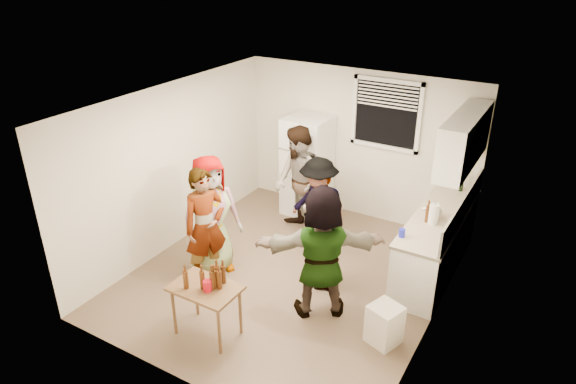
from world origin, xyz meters
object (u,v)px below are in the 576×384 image
Objects in this scene: wine_bottle at (460,191)px; trash_bin at (384,324)px; guest_back_left at (298,233)px; guest_back_right at (317,251)px; refrigerator at (307,166)px; blue_cup at (402,237)px; kettle at (434,217)px; guest_grey at (215,268)px; serving_table at (209,332)px; guest_black at (328,284)px; guest_orange at (320,310)px; beer_bottle_table at (218,284)px; beer_bottle_counter at (427,222)px; guest_stripe at (210,278)px; red_cup at (208,291)px.

trash_bin is (-0.13, -2.68, -0.65)m from wine_bottle.
guest_back_left is 1.17× the size of guest_back_right.
blue_cup is at bearing -35.22° from refrigerator.
kettle reaches higher than guest_grey.
serving_table is at bearing -132.37° from blue_cup.
trash_bin is at bearing -46.24° from refrigerator.
guest_back_right is at bearing -142.72° from wine_bottle.
guest_back_right is (-1.41, 0.44, -0.90)m from blue_cup.
guest_black is 0.85× the size of guest_orange.
trash_bin is at bearing 24.43° from beer_bottle_table.
kettle is at bearing 88.89° from trash_bin.
guest_black is at bearing -45.26° from guest_grey.
beer_bottle_counter reaches higher than blue_cup.
wine_bottle is at bearing 95.10° from kettle.
guest_stripe is (-0.70, 0.90, 0.00)m from serving_table.
guest_grey is at bearing -36.37° from guest_orange.
refrigerator reaches higher than serving_table.
trash_bin is at bearing 46.66° from guest_black.
guest_grey is 1.57m from guest_back_left.
guest_back_right is (0.52, -0.32, 0.00)m from guest_back_left.
guest_back_left reaches higher than guest_grey.
serving_table reaches higher than guest_stripe.
trash_bin is at bearing -79.12° from blue_cup.
wine_bottle is at bearing 55.16° from guest_back_right.
blue_cup is at bearing 0.40° from guest_back_right.
red_cup reaches higher than guest_grey.
kettle is 3.21m from guest_stripe.
refrigerator is 2.43m from guest_grey.
refrigerator is at bearing 99.50° from red_cup.
refrigerator is 0.98× the size of guest_grey.
guest_black is (1.51, 0.70, 0.00)m from guest_stripe.
wine_bottle is 2.89m from guest_orange.
wine_bottle is at bearing -18.49° from guest_stripe.
guest_back_left is at bearing 8.06° from guest_grey.
beer_bottle_counter is 0.95× the size of beer_bottle_table.
blue_cup is 0.07× the size of guest_black.
blue_cup is at bearing 47.63° from serving_table.
refrigerator is 1.11× the size of guest_back_right.
beer_bottle_table is at bearing -42.74° from guest_back_left.
guest_back_right is (-1.57, -0.10, -0.90)m from beer_bottle_counter.
guest_orange is at bearing 5.24° from guest_black.
blue_cup reaches higher than serving_table.
beer_bottle_counter is 0.16× the size of guest_black.
red_cup reaches higher than guest_back_right.
blue_cup is 2.26m from guest_back_left.
guest_back_right is (1.07, 1.15, 0.00)m from guest_grey.
guest_back_left is (0.46, 1.71, 0.00)m from guest_stripe.
beer_bottle_counter is at bearing 52.36° from beer_bottle_table.
blue_cup reaches higher than red_cup.
trash_bin is (2.37, -2.47, -0.60)m from refrigerator.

